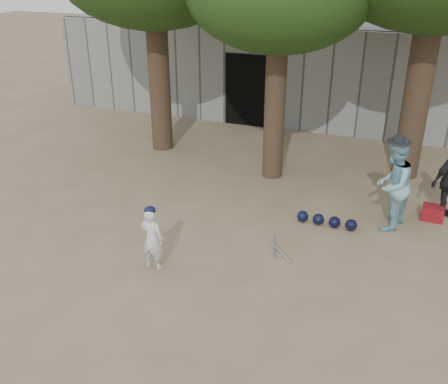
% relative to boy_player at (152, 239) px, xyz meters
% --- Properties ---
extents(ground, '(70.00, 70.00, 0.00)m').
position_rel_boy_player_xyz_m(ground, '(0.16, 0.37, -0.56)').
color(ground, '#937C5E').
rests_on(ground, ground).
extents(boy_player, '(0.42, 0.28, 1.12)m').
position_rel_boy_player_xyz_m(boy_player, '(0.00, 0.00, 0.00)').
color(boy_player, silver).
rests_on(boy_player, ground).
extents(spectator_blue, '(0.88, 1.02, 1.80)m').
position_rel_boy_player_xyz_m(spectator_blue, '(3.58, 2.93, 0.34)').
color(spectator_blue, '#87BED1').
rests_on(spectator_blue, ground).
extents(red_bag, '(0.44, 0.34, 0.30)m').
position_rel_boy_player_xyz_m(red_bag, '(4.42, 3.57, -0.41)').
color(red_bag, maroon).
rests_on(red_bag, ground).
extents(back_building, '(16.00, 5.24, 3.00)m').
position_rel_boy_player_xyz_m(back_building, '(0.16, 10.70, 0.94)').
color(back_building, gray).
rests_on(back_building, ground).
extents(helmet_row, '(1.19, 0.24, 0.23)m').
position_rel_boy_player_xyz_m(helmet_row, '(2.48, 2.52, -0.45)').
color(helmet_row, black).
rests_on(helmet_row, ground).
extents(bat_pile, '(0.57, 0.75, 0.06)m').
position_rel_boy_player_xyz_m(bat_pile, '(1.84, 1.26, -0.53)').
color(bat_pile, silver).
rests_on(bat_pile, ground).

